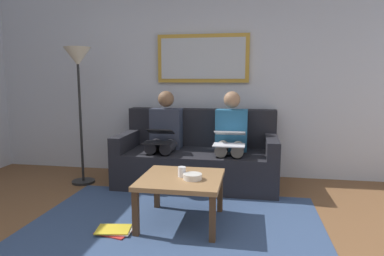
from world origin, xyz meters
TOP-DOWN VIEW (x-y plane):
  - wall_rear at (0.00, -2.60)m, footprint 6.00×0.12m
  - area_rug at (0.00, -0.85)m, footprint 2.60×1.80m
  - couch at (0.00, -2.12)m, footprint 1.91×0.90m
  - framed_mirror at (0.00, -2.51)m, footprint 1.20×0.05m
  - coffee_table at (-0.04, -0.90)m, footprint 0.72×0.72m
  - cup at (-0.05, -0.91)m, footprint 0.07×0.07m
  - bowl at (-0.16, -0.85)m, footprint 0.16×0.16m
  - person_left at (-0.41, -2.05)m, footprint 0.38×0.58m
  - laptop_white at (-0.41, -1.81)m, footprint 0.35×0.36m
  - person_right at (0.41, -2.05)m, footprint 0.38×0.58m
  - laptop_black at (0.41, -1.81)m, footprint 0.31×0.35m
  - magazine_stack at (0.47, -0.60)m, footprint 0.32×0.26m
  - standing_lamp at (1.41, -1.85)m, footprint 0.32×0.32m

SIDE VIEW (x-z plane):
  - area_rug at x=0.00m, z-range 0.00..0.01m
  - magazine_stack at x=0.47m, z-range 0.00..0.04m
  - couch at x=0.00m, z-range -0.14..0.76m
  - coffee_table at x=-0.04m, z-range 0.16..0.59m
  - bowl at x=-0.16m, z-range 0.43..0.48m
  - cup at x=-0.05m, z-range 0.43..0.52m
  - person_left at x=-0.41m, z-range 0.04..1.18m
  - person_right at x=0.41m, z-range 0.04..1.18m
  - laptop_black at x=0.41m, z-range 0.55..0.70m
  - laptop_white at x=-0.41m, z-range 0.55..0.71m
  - wall_rear at x=0.00m, z-range 0.00..2.60m
  - standing_lamp at x=1.41m, z-range 0.54..2.20m
  - framed_mirror at x=0.00m, z-range 1.24..1.86m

